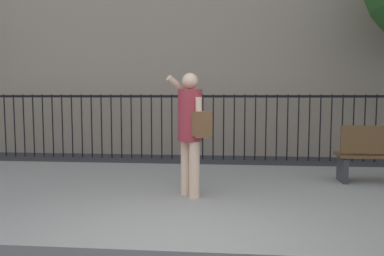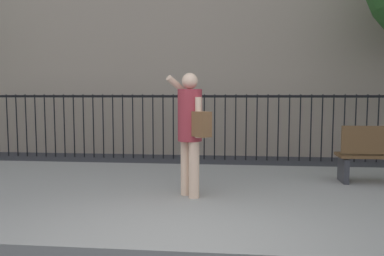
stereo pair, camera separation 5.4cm
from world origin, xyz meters
The scene contains 3 objects.
sidewalk centered at (0.00, 2.20, 0.07)m, with size 28.00×4.40×0.15m, color gray.
iron_fence centered at (0.00, 5.90, 1.02)m, with size 12.03×0.04×1.60m.
pedestrian_on_phone centered at (-0.04, 1.90, 1.16)m, with size 0.68×0.70×1.74m.
Camera 1 is at (0.45, -3.35, 1.59)m, focal length 35.49 mm.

